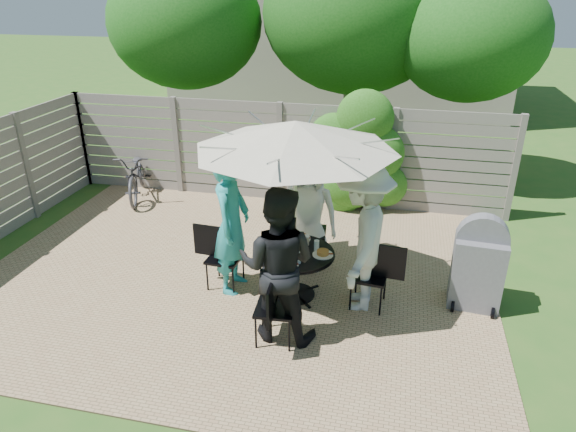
% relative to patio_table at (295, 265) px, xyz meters
% --- Properties ---
extents(backyard_envelope, '(60.00, 60.00, 5.00)m').
position_rel_patio_table_xyz_m(backyard_envelope, '(-0.84, 10.39, 2.15)').
color(backyard_envelope, '#2B581B').
rests_on(backyard_envelope, ground).
extents(patio_table, '(1.02, 1.02, 0.66)m').
position_rel_patio_table_xyz_m(patio_table, '(0.00, 0.00, 0.00)').
color(patio_table, black).
rests_on(patio_table, ground).
extents(umbrella, '(2.46, 2.46, 2.34)m').
position_rel_patio_table_xyz_m(umbrella, '(0.00, 0.00, 1.71)').
color(umbrella, silver).
rests_on(umbrella, ground).
extents(chair_back, '(0.51, 0.72, 0.97)m').
position_rel_patio_table_xyz_m(chair_back, '(0.02, 0.97, -0.17)').
color(chair_back, black).
rests_on(chair_back, ground).
extents(person_back, '(0.84, 0.56, 1.69)m').
position_rel_patio_table_xyz_m(person_back, '(0.02, 0.83, 0.39)').
color(person_back, white).
rests_on(person_back, ground).
extents(chair_left, '(0.65, 0.45, 0.88)m').
position_rel_patio_table_xyz_m(chair_left, '(-0.96, 0.02, -0.19)').
color(chair_left, black).
rests_on(chair_left, ground).
extents(person_left, '(0.46, 0.69, 1.87)m').
position_rel_patio_table_xyz_m(person_left, '(-0.83, 0.02, 0.48)').
color(person_left, teal).
rests_on(person_left, ground).
extents(chair_front, '(0.46, 0.67, 0.90)m').
position_rel_patio_table_xyz_m(chair_front, '(-0.02, -0.97, -0.18)').
color(chair_front, black).
rests_on(chair_front, ground).
extents(person_front, '(0.91, 0.72, 1.85)m').
position_rel_patio_table_xyz_m(person_front, '(-0.02, -0.83, 0.47)').
color(person_front, black).
rests_on(person_front, ground).
extents(chair_right, '(0.66, 0.47, 0.89)m').
position_rel_patio_table_xyz_m(chair_right, '(0.96, -0.02, -0.19)').
color(chair_right, black).
rests_on(chair_right, ground).
extents(person_right, '(0.74, 1.26, 1.92)m').
position_rel_patio_table_xyz_m(person_right, '(0.83, -0.02, 0.50)').
color(person_right, silver).
rests_on(person_right, ground).
extents(plate_back, '(0.26, 0.26, 0.06)m').
position_rel_patio_table_xyz_m(plate_back, '(0.01, 0.36, 0.22)').
color(plate_back, white).
rests_on(plate_back, patio_table).
extents(plate_left, '(0.26, 0.26, 0.06)m').
position_rel_patio_table_xyz_m(plate_left, '(-0.36, 0.01, 0.22)').
color(plate_left, white).
rests_on(plate_left, patio_table).
extents(plate_front, '(0.26, 0.26, 0.06)m').
position_rel_patio_table_xyz_m(plate_front, '(-0.01, -0.36, 0.22)').
color(plate_front, white).
rests_on(plate_front, patio_table).
extents(plate_right, '(0.26, 0.26, 0.06)m').
position_rel_patio_table_xyz_m(plate_right, '(0.36, -0.01, 0.22)').
color(plate_right, white).
rests_on(plate_right, patio_table).
extents(glass_back, '(0.07, 0.07, 0.14)m').
position_rel_patio_table_xyz_m(glass_back, '(-0.10, 0.26, 0.27)').
color(glass_back, silver).
rests_on(glass_back, patio_table).
extents(glass_front, '(0.07, 0.07, 0.14)m').
position_rel_patio_table_xyz_m(glass_front, '(0.10, -0.26, 0.27)').
color(glass_front, silver).
rests_on(glass_front, patio_table).
extents(glass_right, '(0.07, 0.07, 0.14)m').
position_rel_patio_table_xyz_m(glass_right, '(0.26, 0.10, 0.27)').
color(glass_right, silver).
rests_on(glass_right, patio_table).
extents(syrup_jug, '(0.09, 0.09, 0.16)m').
position_rel_patio_table_xyz_m(syrup_jug, '(-0.06, 0.05, 0.28)').
color(syrup_jug, '#59280C').
rests_on(syrup_jug, patio_table).
extents(coffee_cup, '(0.08, 0.08, 0.12)m').
position_rel_patio_table_xyz_m(coffee_cup, '(0.10, 0.22, 0.26)').
color(coffee_cup, '#C6B293').
rests_on(coffee_cup, patio_table).
extents(bicycle, '(1.15, 1.84, 0.91)m').
position_rel_patio_table_xyz_m(bicycle, '(-3.60, 2.70, -0.00)').
color(bicycle, '#333338').
rests_on(bicycle, ground).
extents(bbq_grill, '(0.64, 0.51, 1.25)m').
position_rel_patio_table_xyz_m(bbq_grill, '(2.25, 0.30, 0.11)').
color(bbq_grill, slate).
rests_on(bbq_grill, ground).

